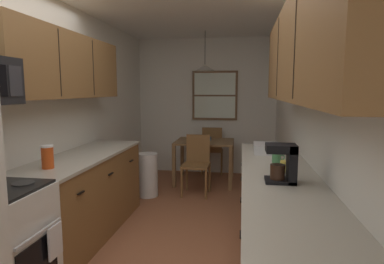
# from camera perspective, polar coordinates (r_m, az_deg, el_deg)

# --- Properties ---
(ground_plane) EXTENTS (12.00, 12.00, 0.00)m
(ground_plane) POSITION_cam_1_polar(r_m,az_deg,el_deg) (3.88, -2.04, -16.67)
(ground_plane) COLOR #995B3D
(wall_left) EXTENTS (0.10, 9.00, 2.55)m
(wall_left) POSITION_cam_1_polar(r_m,az_deg,el_deg) (4.03, -21.33, 2.55)
(wall_left) COLOR white
(wall_left) RESTS_ON ground
(wall_right) EXTENTS (0.10, 9.00, 2.55)m
(wall_right) POSITION_cam_1_polar(r_m,az_deg,el_deg) (3.55, 19.78, 2.03)
(wall_right) COLOR white
(wall_right) RESTS_ON ground
(wall_back) EXTENTS (4.40, 0.10, 2.55)m
(wall_back) POSITION_cam_1_polar(r_m,az_deg,el_deg) (6.17, 2.59, 4.55)
(wall_back) COLOR white
(wall_back) RESTS_ON ground
(counter_left) EXTENTS (0.64, 1.95, 0.90)m
(counter_left) POSITION_cam_1_polar(r_m,az_deg,el_deg) (3.74, -18.58, -10.58)
(counter_left) COLOR brown
(counter_left) RESTS_ON ground
(upper_cabinets_left) EXTENTS (0.33, 2.03, 0.66)m
(upper_cabinets_left) POSITION_cam_1_polar(r_m,az_deg,el_deg) (3.60, -21.89, 10.86)
(upper_cabinets_left) COLOR brown
(counter_right) EXTENTS (0.64, 3.20, 0.90)m
(counter_right) POSITION_cam_1_polar(r_m,az_deg,el_deg) (2.79, 15.39, -16.72)
(counter_right) COLOR brown
(counter_right) RESTS_ON ground
(upper_cabinets_right) EXTENTS (0.33, 2.88, 0.74)m
(upper_cabinets_right) POSITION_cam_1_polar(r_m,az_deg,el_deg) (2.54, 19.87, 13.47)
(upper_cabinets_right) COLOR brown
(dining_table) EXTENTS (0.97, 0.78, 0.73)m
(dining_table) POSITION_cam_1_polar(r_m,az_deg,el_deg) (5.49, 2.24, -2.72)
(dining_table) COLOR brown
(dining_table) RESTS_ON ground
(dining_chair_near) EXTENTS (0.42, 0.42, 0.90)m
(dining_chair_near) POSITION_cam_1_polar(r_m,az_deg,el_deg) (4.93, 0.87, -5.25)
(dining_chair_near) COLOR brown
(dining_chair_near) RESTS_ON ground
(dining_chair_far) EXTENTS (0.41, 0.41, 0.90)m
(dining_chair_far) POSITION_cam_1_polar(r_m,az_deg,el_deg) (6.09, 3.62, -2.84)
(dining_chair_far) COLOR brown
(dining_chair_far) RESTS_ON ground
(pendant_light) EXTENTS (0.33, 0.33, 0.65)m
(pendant_light) POSITION_cam_1_polar(r_m,az_deg,el_deg) (5.41, 2.31, 11.37)
(pendant_light) COLOR black
(back_window) EXTENTS (0.85, 0.05, 0.92)m
(back_window) POSITION_cam_1_polar(r_m,az_deg,el_deg) (6.07, 4.07, 6.48)
(back_window) COLOR brown
(trash_bin) EXTENTS (0.30, 0.30, 0.65)m
(trash_bin) POSITION_cam_1_polar(r_m,az_deg,el_deg) (4.89, -7.85, -7.55)
(trash_bin) COLOR white
(trash_bin) RESTS_ON ground
(storage_canister) EXTENTS (0.10, 0.10, 0.21)m
(storage_canister) POSITION_cam_1_polar(r_m,az_deg,el_deg) (3.09, -24.30, -4.05)
(storage_canister) COLOR #D84C19
(storage_canister) RESTS_ON counter_left
(dish_towel) EXTENTS (0.02, 0.16, 0.24)m
(dish_towel) POSITION_cam_1_polar(r_m,az_deg,el_deg) (2.64, -23.15, -17.38)
(dish_towel) COLOR white
(coffee_maker) EXTENTS (0.22, 0.18, 0.29)m
(coffee_maker) POSITION_cam_1_polar(r_m,az_deg,el_deg) (2.48, 16.13, -5.23)
(coffee_maker) COLOR black
(coffee_maker) RESTS_ON counter_right
(mug_by_coffeemaker) EXTENTS (0.11, 0.07, 0.10)m
(mug_by_coffeemaker) POSITION_cam_1_polar(r_m,az_deg,el_deg) (2.82, 16.16, -5.86)
(mug_by_coffeemaker) COLOR #E5CC4C
(mug_by_coffeemaker) RESTS_ON counter_right
(mug_spare) EXTENTS (0.12, 0.08, 0.10)m
(mug_spare) POSITION_cam_1_polar(r_m,az_deg,el_deg) (3.15, 14.81, -4.42)
(mug_spare) COLOR #3F7F4C
(mug_spare) RESTS_ON counter_right
(dish_rack) EXTENTS (0.28, 0.34, 0.10)m
(dish_rack) POSITION_cam_1_polar(r_m,az_deg,el_deg) (3.62, 13.15, -2.84)
(dish_rack) COLOR silver
(dish_rack) RESTS_ON counter_right
(table_serving_bowl) EXTENTS (0.18, 0.18, 0.06)m
(table_serving_bowl) POSITION_cam_1_polar(r_m,az_deg,el_deg) (5.51, 2.51, -1.17)
(table_serving_bowl) COLOR #4C7299
(table_serving_bowl) RESTS_ON dining_table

